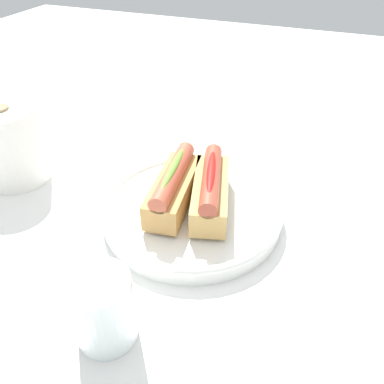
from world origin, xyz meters
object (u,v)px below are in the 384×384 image
at_px(hotdog_back, 174,186).
at_px(paper_towel_roll, 10,145).
at_px(water_glass, 104,313).
at_px(hotdog_front, 211,189).
at_px(serving_bowl, 192,210).

height_order(hotdog_back, paper_towel_roll, paper_towel_roll).
height_order(water_glass, paper_towel_roll, paper_towel_roll).
relative_size(hotdog_back, water_glass, 1.72).
bearing_deg(water_glass, hotdog_front, -10.57).
xyz_separation_m(serving_bowl, hotdog_front, (0.01, -0.03, 0.04)).
bearing_deg(paper_towel_roll, serving_bowl, -88.87).
height_order(hotdog_front, hotdog_back, same).
xyz_separation_m(hotdog_front, water_glass, (-0.23, 0.04, -0.02)).
bearing_deg(paper_towel_roll, water_glass, -124.99).
distance_m(serving_bowl, hotdog_back, 0.05).
relative_size(hotdog_back, paper_towel_roll, 1.16).
height_order(hotdog_back, water_glass, hotdog_back).
xyz_separation_m(water_glass, paper_towel_roll, (0.22, 0.31, 0.03)).
distance_m(serving_bowl, water_glass, 0.22).
bearing_deg(serving_bowl, hotdog_back, 102.62).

